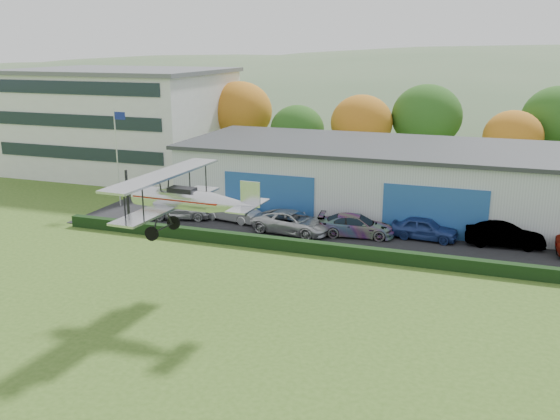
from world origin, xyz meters
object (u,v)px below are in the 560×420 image
(hangar, at_px, (443,182))
(car_1, at_px, (232,211))
(flagpole, at_px, (118,148))
(car_5, at_px, (505,234))
(office_block, at_px, (123,120))
(car_3, at_px, (356,225))
(car_2, at_px, (292,222))
(car_0, at_px, (179,208))
(biplane, at_px, (184,198))
(car_4, at_px, (425,228))

(hangar, bearing_deg, car_1, -154.68)
(flagpole, height_order, car_5, flagpole)
(office_block, distance_m, car_1, 23.50)
(hangar, height_order, car_3, hangar)
(hangar, distance_m, car_3, 9.16)
(office_block, bearing_deg, car_5, -19.58)
(hangar, bearing_deg, car_5, -54.17)
(hangar, height_order, flagpole, flagpole)
(car_2, xyz_separation_m, car_5, (13.98, 1.89, 0.04))
(hangar, relative_size, car_5, 8.21)
(car_3, bearing_deg, car_1, 79.88)
(office_block, xyz_separation_m, car_0, (14.39, -14.70, -4.33))
(car_0, xyz_separation_m, biplane, (8.09, -13.84, 4.81))
(hangar, height_order, car_5, hangar)
(flagpole, bearing_deg, biplane, -47.26)
(car_0, xyz_separation_m, car_4, (18.10, 1.10, -0.08))
(car_0, distance_m, car_2, 9.23)
(car_5, bearing_deg, biplane, 131.21)
(biplane, bearing_deg, flagpole, 135.34)
(car_2, distance_m, car_4, 9.04)
(office_block, bearing_deg, car_1, -37.11)
(car_1, distance_m, car_2, 5.36)
(hangar, distance_m, office_block, 33.84)
(car_0, xyz_separation_m, car_2, (9.22, -0.56, -0.06))
(car_0, bearing_deg, car_3, -105.31)
(car_3, bearing_deg, hangar, -41.14)
(car_3, bearing_deg, car_2, 93.53)
(car_1, bearing_deg, car_0, 110.83)
(car_3, bearing_deg, car_5, -90.62)
(car_2, bearing_deg, flagpole, 89.29)
(car_0, xyz_separation_m, car_1, (4.02, 0.77, -0.10))
(flagpole, distance_m, car_5, 29.73)
(office_block, bearing_deg, hangar, -12.01)
(car_4, bearing_deg, car_1, 96.07)
(hangar, distance_m, flagpole, 25.68)
(car_2, bearing_deg, car_1, 83.21)
(hangar, bearing_deg, office_block, 167.99)
(office_block, xyz_separation_m, car_3, (27.97, -14.44, -4.41))
(car_1, relative_size, biplane, 0.53)
(car_1, relative_size, car_3, 0.86)
(flagpole, height_order, car_3, flagpole)
(car_3, relative_size, car_5, 1.04)
(hangar, height_order, office_block, office_block)
(car_1, bearing_deg, car_3, -83.13)
(flagpole, height_order, car_2, flagpole)
(office_block, bearing_deg, car_0, -45.61)
(car_0, height_order, car_2, car_0)
(car_1, distance_m, car_3, 9.58)
(office_block, xyz_separation_m, flagpole, (8.12, -13.00, -0.43))
(car_3, bearing_deg, biplane, 151.65)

